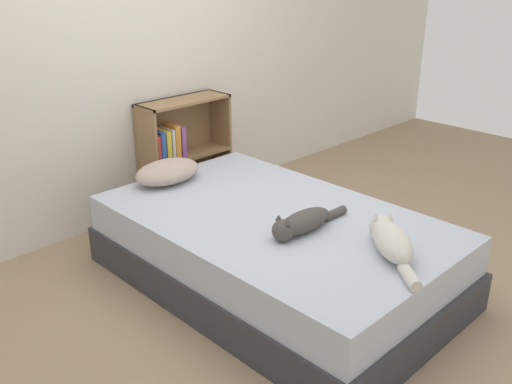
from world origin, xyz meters
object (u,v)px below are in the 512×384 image
at_px(pillow, 168,172).
at_px(bookshelf, 179,152).
at_px(cat_light, 391,240).
at_px(cat_dark, 301,223).
at_px(bed, 274,250).

height_order(pillow, bookshelf, bookshelf).
xyz_separation_m(cat_light, cat_dark, (-0.15, 0.47, -0.01)).
relative_size(pillow, cat_dark, 0.81).
xyz_separation_m(cat_light, bookshelf, (0.22, 2.03, -0.06)).
relative_size(pillow, bookshelf, 0.54).
bearing_deg(pillow, cat_light, -82.32).
bearing_deg(bookshelf, pillow, -134.22).
bearing_deg(cat_light, bed, 45.80).
height_order(cat_light, cat_dark, cat_light).
height_order(bed, cat_dark, cat_dark).
distance_m(bed, bookshelf, 1.36).
bearing_deg(cat_dark, cat_light, 108.87).
distance_m(bed, cat_dark, 0.39).
bearing_deg(cat_dark, pillow, -85.04).
xyz_separation_m(bed, bookshelf, (0.31, 1.31, 0.24)).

